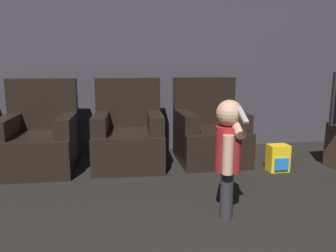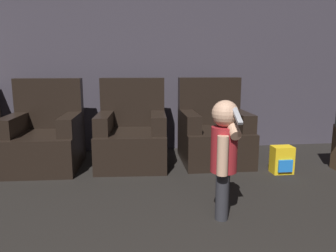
{
  "view_description": "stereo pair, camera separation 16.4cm",
  "coord_description": "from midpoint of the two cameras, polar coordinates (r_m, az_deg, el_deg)",
  "views": [
    {
      "loc": [
        -0.42,
        0.11,
        1.15
      ],
      "look_at": [
        0.11,
        3.07,
        0.58
      ],
      "focal_mm": 35.0,
      "sensor_mm": 36.0,
      "label": 1
    },
    {
      "loc": [
        -0.26,
        0.09,
        1.15
      ],
      "look_at": [
        0.11,
        3.07,
        0.58
      ],
      "focal_mm": 35.0,
      "sensor_mm": 36.0,
      "label": 2
    }
  ],
  "objects": [
    {
      "name": "wall_back",
      "position": [
        4.42,
        -2.74,
        12.6
      ],
      "size": [
        8.4,
        0.05,
        2.6
      ],
      "color": "#3D3842",
      "rests_on": "ground_plane"
    },
    {
      "name": "armchair_right",
      "position": [
        3.99,
        9.07,
        -1.31
      ],
      "size": [
        0.79,
        0.84,
        0.99
      ],
      "rotation": [
        0.0,
        0.0,
        -0.02
      ],
      "color": "black",
      "rests_on": "ground_plane"
    },
    {
      "name": "armchair_left",
      "position": [
        3.93,
        -19.51,
        -1.99
      ],
      "size": [
        0.8,
        0.86,
        0.99
      ],
      "rotation": [
        0.0,
        0.0,
        -0.04
      ],
      "color": "black",
      "rests_on": "ground_plane"
    },
    {
      "name": "armchair_middle",
      "position": [
        3.83,
        -5.06,
        -1.7
      ],
      "size": [
        0.83,
        0.88,
        0.99
      ],
      "rotation": [
        0.0,
        0.0,
        -0.07
      ],
      "color": "black",
      "rests_on": "ground_plane"
    },
    {
      "name": "person_toddler",
      "position": [
        2.48,
        11.66,
        -4.08
      ],
      "size": [
        0.2,
        0.35,
        0.9
      ],
      "rotation": [
        0.0,
        0.0,
        -1.94
      ],
      "color": "#28282D",
      "rests_on": "ground_plane"
    },
    {
      "name": "toy_backpack",
      "position": [
        3.75,
        20.44,
        -5.57
      ],
      "size": [
        0.22,
        0.17,
        0.29
      ],
      "color": "yellow",
      "rests_on": "ground_plane"
    }
  ]
}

